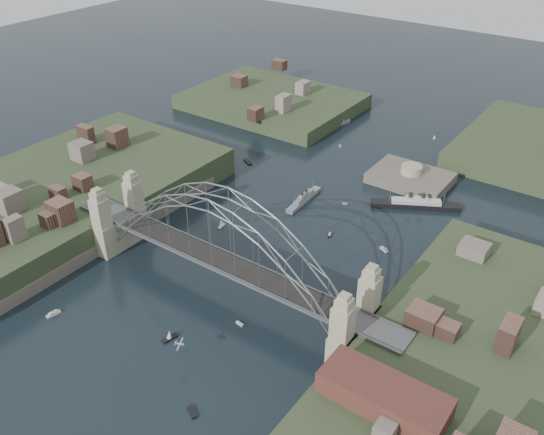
{
  "coord_description": "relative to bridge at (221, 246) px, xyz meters",
  "views": [
    {
      "loc": [
        65.55,
        -73.68,
        80.16
      ],
      "look_at": [
        0.0,
        18.0,
        10.0
      ],
      "focal_mm": 38.29,
      "sensor_mm": 36.0,
      "label": 1
    }
  ],
  "objects": [
    {
      "name": "small_boat_h",
      "position": [
        -16.73,
        79.58,
        -12.17
      ],
      "size": [
        1.69,
        2.02,
        0.45
      ],
      "color": "silver",
      "rests_on": "ground"
    },
    {
      "name": "small_boat_i",
      "position": [
        35.76,
        20.96,
        -12.17
      ],
      "size": [
        2.64,
        2.11,
        0.45
      ],
      "color": "silver",
      "rests_on": "ground"
    },
    {
      "name": "small_boat_f",
      "position": [
        2.74,
        48.14,
        -12.17
      ],
      "size": [
        1.6,
        0.99,
        0.45
      ],
      "color": "silver",
      "rests_on": "ground"
    },
    {
      "name": "ground",
      "position": [
        0.0,
        0.0,
        -12.32
      ],
      "size": [
        500.0,
        500.0,
        0.0
      ],
      "primitive_type": "plane",
      "color": "black",
      "rests_on": "ground"
    },
    {
      "name": "small_boat_a",
      "position": [
        -17.23,
        19.95,
        -11.47
      ],
      "size": [
        1.13,
        2.55,
        2.38
      ],
      "color": "silver",
      "rests_on": "ground"
    },
    {
      "name": "small_boat_d",
      "position": [
        21.22,
        34.59,
        -12.04
      ],
      "size": [
        2.61,
        1.86,
        1.43
      ],
      "color": "silver",
      "rests_on": "ground"
    },
    {
      "name": "small_boat_e",
      "position": [
        -34.18,
        52.96,
        -12.17
      ],
      "size": [
        4.11,
        3.06,
        0.45
      ],
      "color": "silver",
      "rests_on": "ground"
    },
    {
      "name": "shore_east",
      "position": [
        57.32,
        0.0,
        -10.35
      ],
      "size": [
        50.5,
        90.0,
        12.0
      ],
      "color": "#303F23",
      "rests_on": "ground"
    },
    {
      "name": "naval_cruiser_near",
      "position": [
        -7.12,
        42.93,
        -11.59
      ],
      "size": [
        2.85,
        15.74,
        4.7
      ],
      "color": "gray",
      "rests_on": "ground"
    },
    {
      "name": "shore_west",
      "position": [
        -57.32,
        0.0,
        -10.35
      ],
      "size": [
        50.5,
        90.0,
        12.0
      ],
      "color": "#303F23",
      "rests_on": "ground"
    },
    {
      "name": "small_boat_j",
      "position": [
        -23.88,
        -26.04,
        -12.04
      ],
      "size": [
        1.55,
        3.12,
        1.43
      ],
      "color": "silver",
      "rests_on": "ground"
    },
    {
      "name": "small_boat_m",
      "position": [
        9.12,
        -5.97,
        -12.17
      ],
      "size": [
        1.85,
        0.81,
        0.45
      ],
      "color": "silver",
      "rests_on": "ground"
    },
    {
      "name": "bridge",
      "position": [
        0.0,
        0.0,
        0.0
      ],
      "size": [
        84.0,
        13.8,
        24.6
      ],
      "color": "#505052",
      "rests_on": "ground"
    },
    {
      "name": "wharf_shed",
      "position": [
        44.0,
        -14.0,
        -2.32
      ],
      "size": [
        20.0,
        8.0,
        4.0
      ],
      "primitive_type": "cube",
      "color": "#592D26",
      "rests_on": "shore_east"
    },
    {
      "name": "small_boat_g",
      "position": [
        16.13,
        -27.88,
        -12.17
      ],
      "size": [
        2.85,
        2.08,
        0.45
      ],
      "color": "silver",
      "rests_on": "ground"
    },
    {
      "name": "naval_cruiser_far",
      "position": [
        -26.34,
        92.91,
        -11.58
      ],
      "size": [
        4.58,
        14.18,
        4.75
      ],
      "color": "gray",
      "rests_on": "ground"
    },
    {
      "name": "small_boat_k",
      "position": [
        5.75,
        103.74,
        -12.03
      ],
      "size": [
        1.02,
        1.95,
        1.43
      ],
      "color": "silver",
      "rests_on": "ground"
    },
    {
      "name": "fort_island",
      "position": [
        12.0,
        70.0,
        -12.66
      ],
      "size": [
        22.0,
        16.0,
        9.4
      ],
      "color": "#5C5449",
      "rests_on": "ground"
    },
    {
      "name": "headland_nw",
      "position": [
        -55.0,
        95.0,
        -11.82
      ],
      "size": [
        60.0,
        45.0,
        9.0
      ],
      "primitive_type": "cube",
      "color": "#303F23",
      "rests_on": "ground"
    },
    {
      "name": "ocean_liner",
      "position": [
        19.07,
        57.82,
        -11.42
      ],
      "size": [
        22.27,
        14.39,
        5.82
      ],
      "color": "black",
      "rests_on": "ground"
    },
    {
      "name": "small_boat_l",
      "position": [
        -44.37,
        31.61,
        -12.04
      ],
      "size": [
        1.3,
        2.91,
        1.43
      ],
      "color": "silver",
      "rests_on": "ground"
    },
    {
      "name": "small_boat_b",
      "position": [
        7.35,
        32.46,
        -12.03
      ],
      "size": [
        1.37,
        2.09,
        1.43
      ],
      "color": "silver",
      "rests_on": "ground"
    },
    {
      "name": "small_boat_c",
      "position": [
        0.55,
        -17.17,
        -11.62
      ],
      "size": [
        1.71,
        3.47,
        2.38
      ],
      "color": "silver",
      "rests_on": "ground"
    },
    {
      "name": "aeroplane",
      "position": [
        6.67,
        -20.54,
        -7.55
      ],
      "size": [
        1.83,
        3.08,
        0.47
      ],
      "color": "silver"
    }
  ]
}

